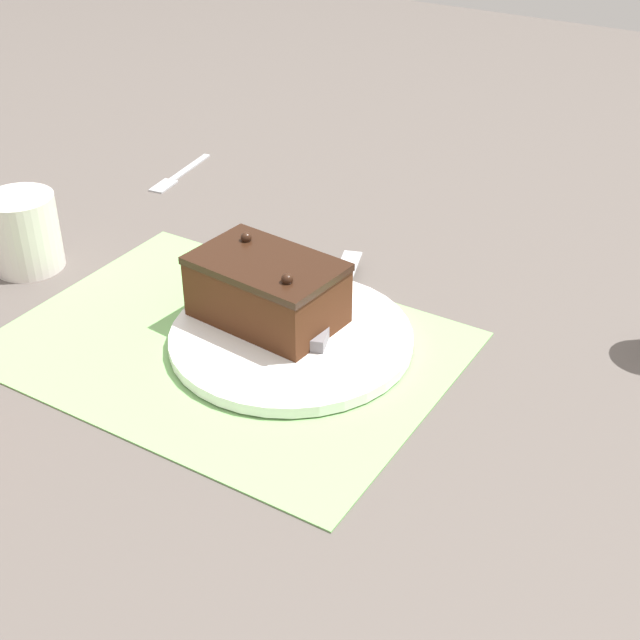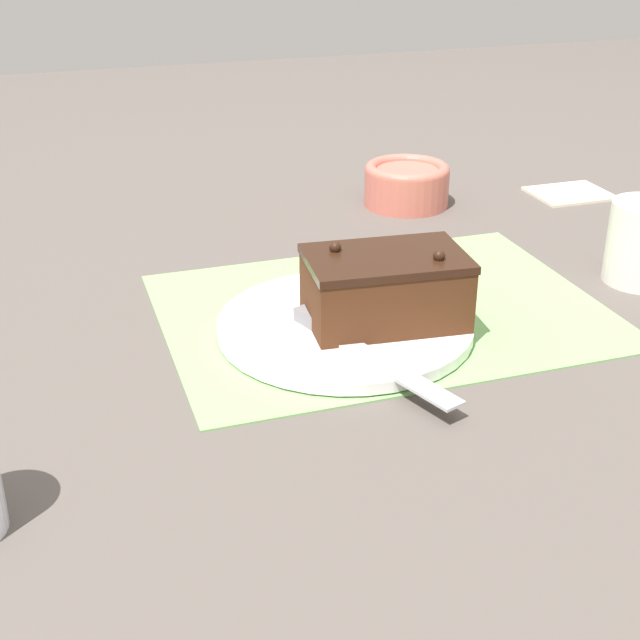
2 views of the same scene
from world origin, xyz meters
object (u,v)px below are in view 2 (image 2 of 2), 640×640
object	(u,v)px
serving_knife	(346,339)
small_bowl	(407,183)
chocolate_cake	(385,288)
cake_plate	(345,326)

from	to	relation	value
serving_knife	small_bowl	world-z (taller)	small_bowl
serving_knife	small_bowl	xyz separation A→B (m)	(0.23, 0.40, 0.01)
small_bowl	chocolate_cake	bearing A→B (deg)	-116.35
cake_plate	chocolate_cake	size ratio (longest dim) A/B	1.57
chocolate_cake	small_bowl	xyz separation A→B (m)	(0.18, 0.37, -0.02)
chocolate_cake	serving_knife	size ratio (longest dim) A/B	0.77
chocolate_cake	serving_knife	bearing A→B (deg)	-145.85
cake_plate	small_bowl	world-z (taller)	small_bowl
cake_plate	chocolate_cake	distance (m)	0.06
cake_plate	chocolate_cake	xyz separation A→B (m)	(0.04, -0.01, 0.04)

